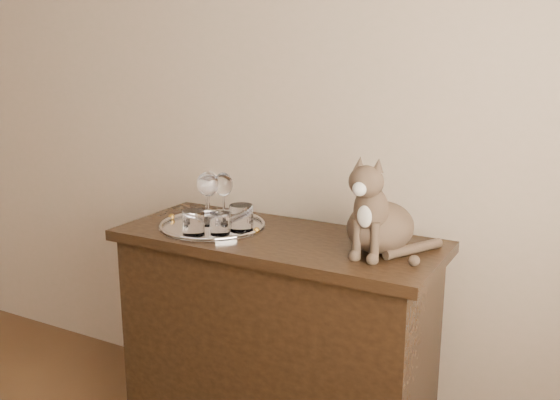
% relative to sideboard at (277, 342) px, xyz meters
% --- Properties ---
extents(wall_back, '(4.00, 0.10, 2.70)m').
position_rel_sideboard_xyz_m(wall_back, '(-0.60, 0.31, 0.93)').
color(wall_back, '#C2AE92').
rests_on(wall_back, ground).
extents(sideboard, '(1.20, 0.50, 0.85)m').
position_rel_sideboard_xyz_m(sideboard, '(0.00, 0.00, 0.00)').
color(sideboard, black).
rests_on(sideboard, ground).
extents(tray, '(0.40, 0.40, 0.01)m').
position_rel_sideboard_xyz_m(tray, '(-0.26, -0.03, 0.43)').
color(tray, silver).
rests_on(tray, sideboard).
extents(wine_glass_a, '(0.07, 0.07, 0.19)m').
position_rel_sideboard_xyz_m(wine_glass_a, '(-0.33, 0.03, 0.53)').
color(wine_glass_a, white).
rests_on(wine_glass_a, tray).
extents(wine_glass_b, '(0.07, 0.07, 0.19)m').
position_rel_sideboard_xyz_m(wine_glass_b, '(-0.26, 0.05, 0.53)').
color(wine_glass_b, silver).
rests_on(wine_glass_b, tray).
extents(wine_glass_d, '(0.08, 0.08, 0.21)m').
position_rel_sideboard_xyz_m(wine_glass_d, '(-0.29, -0.01, 0.54)').
color(wine_glass_d, white).
rests_on(wine_glass_d, tray).
extents(tumbler_a, '(0.07, 0.07, 0.08)m').
position_rel_sideboard_xyz_m(tumbler_a, '(-0.18, -0.11, 0.47)').
color(tumbler_a, white).
rests_on(tumbler_a, tray).
extents(tumbler_b, '(0.08, 0.08, 0.09)m').
position_rel_sideboard_xyz_m(tumbler_b, '(-0.26, -0.16, 0.48)').
color(tumbler_b, white).
rests_on(tumbler_b, tray).
extents(tumbler_c, '(0.09, 0.09, 0.10)m').
position_rel_sideboard_xyz_m(tumbler_c, '(-0.13, -0.03, 0.48)').
color(tumbler_c, silver).
rests_on(tumbler_c, tray).
extents(cat, '(0.35, 0.33, 0.34)m').
position_rel_sideboard_xyz_m(cat, '(0.39, 0.01, 0.59)').
color(cat, '#4B382C').
rests_on(cat, sideboard).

